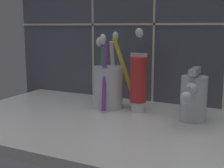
# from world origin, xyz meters

# --- Properties ---
(sink_counter) EXTENTS (0.67, 0.39, 0.02)m
(sink_counter) POSITION_xyz_m (0.00, 0.00, 0.01)
(sink_counter) COLOR silver
(sink_counter) RESTS_ON ground
(toothbrush_cup) EXTENTS (0.12, 0.11, 0.18)m
(toothbrush_cup) POSITION_xyz_m (-0.05, 0.09, 0.07)
(toothbrush_cup) COLOR silver
(toothbrush_cup) RESTS_ON sink_counter
(toothpaste_tube) EXTENTS (0.04, 0.04, 0.13)m
(toothpaste_tube) POSITION_xyz_m (0.02, 0.09, 0.08)
(toothpaste_tube) COLOR white
(toothpaste_tube) RESTS_ON sink_counter
(sink_faucet) EXTENTS (0.05, 0.11, 0.11)m
(sink_faucet) POSITION_xyz_m (0.14, 0.07, 0.07)
(sink_faucet) COLOR silver
(sink_faucet) RESTS_ON sink_counter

